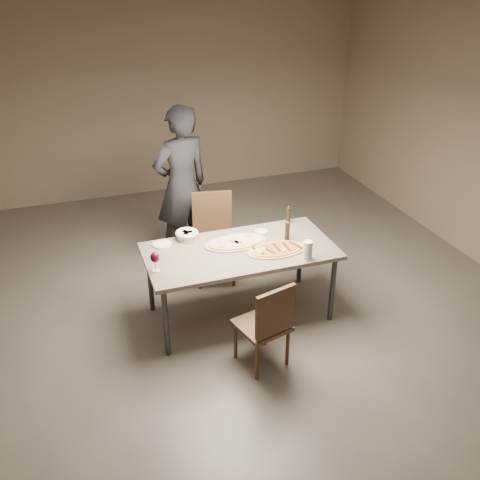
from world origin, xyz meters
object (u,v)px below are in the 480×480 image
object	(u,v)px
dining_table	(240,255)
bread_basket	(187,234)
zucchini_pizza	(276,249)
pepper_mill_left	(288,215)
chair_far	(213,232)
carafe	(308,250)
ham_pizza	(236,242)
chair_near	(267,322)
diner	(182,186)

from	to	relation	value
dining_table	bread_basket	size ratio (longest dim) A/B	7.94
zucchini_pizza	pepper_mill_left	world-z (taller)	pepper_mill_left
chair_far	dining_table	bearing A→B (deg)	102.48
carafe	chair_far	xyz separation A→B (m)	(-0.54, 1.21, -0.30)
ham_pizza	bread_basket	world-z (taller)	bread_basket
dining_table	chair_near	size ratio (longest dim) A/B	2.12
chair_near	chair_far	size ratio (longest dim) A/B	0.88
pepper_mill_left	chair_near	distance (m)	1.43
pepper_mill_left	zucchini_pizza	bearing A→B (deg)	-123.83
zucchini_pizza	carafe	bearing A→B (deg)	-47.04
zucchini_pizza	bread_basket	distance (m)	0.90
zucchini_pizza	chair_near	bearing A→B (deg)	-115.22
dining_table	chair_far	world-z (taller)	chair_far
pepper_mill_left	chair_far	world-z (taller)	chair_far
dining_table	zucchini_pizza	bearing A→B (deg)	-24.09
zucchini_pizza	ham_pizza	bearing A→B (deg)	142.95
ham_pizza	chair_near	bearing A→B (deg)	-110.71
pepper_mill_left	chair_near	xyz separation A→B (m)	(-0.70, -1.19, -0.36)
bread_basket	chair_near	xyz separation A→B (m)	(0.39, -1.18, -0.32)
ham_pizza	diner	bearing A→B (deg)	83.00
bread_basket	pepper_mill_left	size ratio (longest dim) A/B	1.21
zucchini_pizza	chair_near	size ratio (longest dim) A/B	0.68
carafe	chair_far	bearing A→B (deg)	113.94
diner	chair_far	bearing A→B (deg)	99.22
pepper_mill_left	carafe	world-z (taller)	pepper_mill_left
chair_near	diner	bearing A→B (deg)	80.86
ham_pizza	carafe	xyz separation A→B (m)	(0.52, -0.50, 0.08)
ham_pizza	chair_near	distance (m)	0.97
dining_table	chair_near	bearing A→B (deg)	-92.51
bread_basket	diner	bearing A→B (deg)	79.12
carafe	diner	xyz separation A→B (m)	(-0.76, 1.68, 0.08)
diner	ham_pizza	bearing A→B (deg)	85.50
dining_table	ham_pizza	world-z (taller)	ham_pizza
dining_table	chair_far	size ratio (longest dim) A/B	1.87
dining_table	ham_pizza	bearing A→B (deg)	90.08
carafe	chair_near	size ratio (longest dim) A/B	0.22
dining_table	diner	distance (m)	1.35
bread_basket	chair_far	world-z (taller)	chair_far
dining_table	diner	bearing A→B (deg)	100.51
chair_far	diner	size ratio (longest dim) A/B	0.52
bread_basket	carafe	bearing A→B (deg)	-38.70
dining_table	chair_near	world-z (taller)	chair_near
pepper_mill_left	ham_pizza	bearing A→B (deg)	-158.55
ham_pizza	chair_near	size ratio (longest dim) A/B	0.73
ham_pizza	chair_near	xyz separation A→B (m)	(-0.04, -0.93, -0.29)
bread_basket	pepper_mill_left	distance (m)	1.09
pepper_mill_left	diner	distance (m)	1.30
zucchini_pizza	bread_basket	world-z (taller)	bread_basket
chair_far	chair_near	bearing A→B (deg)	100.60
dining_table	chair_far	distance (m)	0.85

